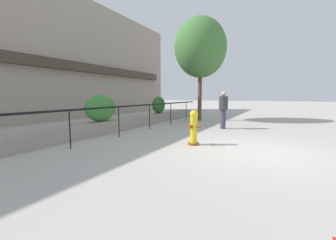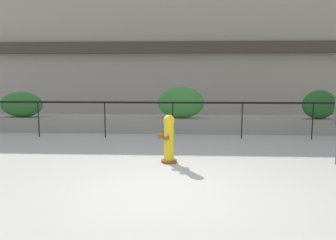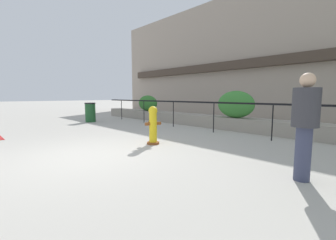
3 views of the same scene
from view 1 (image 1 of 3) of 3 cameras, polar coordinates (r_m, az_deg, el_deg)
name	(u,v)px [view 1 (image 1 of 3)]	position (r m, az deg, el deg)	size (l,w,h in m)	color
ground_plane	(261,152)	(6.68, 22.48, -7.52)	(120.00, 120.00, 0.00)	#B2ADA3
building_facade	(5,46)	(14.28, -36.02, 14.97)	(30.00, 1.36, 8.00)	gray
planter_wall_low	(97,128)	(9.27, -17.57, -2.01)	(18.00, 0.70, 0.50)	gray
fence_railing_segment	(119,110)	(8.45, -12.45, 2.60)	(15.00, 0.05, 1.15)	black
hedge_bush_1	(101,108)	(9.37, -16.66, 2.92)	(1.59, 0.61, 1.07)	#387F33
hedge_bush_2	(159,105)	(13.13, -2.37, 3.85)	(1.15, 0.57, 0.97)	#235B23
fire_hydrant	(194,127)	(7.02, 6.53, -1.84)	(0.47, 0.48, 1.08)	brown
street_tree	(201,48)	(14.21, 8.27, 17.70)	(3.39, 3.05, 6.16)	brown
pedestrian	(223,107)	(10.60, 13.88, 3.11)	(0.53, 0.53, 1.73)	#383D56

